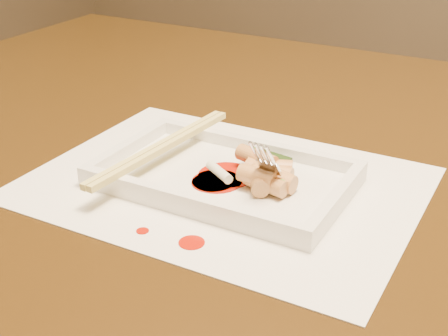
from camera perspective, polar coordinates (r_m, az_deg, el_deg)
The scene contains 26 objects.
table at distance 0.80m, azimuth 7.13°, elevation -4.78°, with size 1.40×0.90×0.75m.
placemat at distance 0.66m, azimuth 0.00°, elevation -1.46°, with size 0.40×0.30×0.00m, color white.
sauce_splatter_a at distance 0.56m, azimuth -2.98°, elevation -6.82°, with size 0.02×0.02×0.00m, color #B21505.
sauce_splatter_b at distance 0.58m, azimuth -7.46°, elevation -5.72°, with size 0.01×0.01×0.00m, color #B21505.
plate_base at distance 0.66m, azimuth 0.00°, elevation -1.09°, with size 0.26×0.16×0.01m, color white.
plate_rim_far at distance 0.71m, azimuth 2.86°, elevation 2.09°, with size 0.26×0.01×0.01m, color white.
plate_rim_near at distance 0.60m, azimuth -3.42°, elevation -3.01°, with size 0.26×0.01×0.01m, color white.
plate_rim_left at distance 0.72m, azimuth -8.74°, elevation 1.89°, with size 0.01×0.14×0.01m, color white.
plate_rim_right at distance 0.61m, azimuth 10.26°, elevation -2.72°, with size 0.01×0.14×0.01m, color white.
veg_piece at distance 0.67m, azimuth 4.26°, elevation 0.50°, with size 0.04×0.03×0.01m, color black.
scallion_white at distance 0.64m, azimuth -0.45°, elevation -0.36°, with size 0.01×0.01×0.04m, color #EAEACC.
scallion_green at distance 0.65m, azimuth 4.09°, elevation 0.13°, with size 0.01×0.01×0.09m, color #2A9818.
chopstick_a at distance 0.69m, azimuth -6.00°, elevation 2.01°, with size 0.01×0.23×0.01m, color #D8C96C.
chopstick_b at distance 0.68m, azimuth -5.44°, elevation 1.88°, with size 0.01×0.23×0.01m, color #D8C96C.
fork at distance 0.61m, azimuth 6.57°, elevation 4.62°, with size 0.09×0.10×0.14m, color silver, non-canonical shape.
sauce_blob_0 at distance 0.65m, azimuth -0.65°, elevation -1.23°, with size 0.05×0.05×0.00m, color #B21505.
sauce_blob_1 at distance 0.66m, azimuth 0.23°, elevation -0.64°, with size 0.06×0.06×0.00m, color #B21505.
sauce_blob_2 at distance 0.64m, azimuth -1.07°, elevation -1.35°, with size 0.04×0.04×0.00m, color #B21505.
rice_cake_0 at distance 0.63m, azimuth 3.18°, elevation -0.98°, with size 0.02×0.02×0.05m, color tan.
rice_cake_1 at distance 0.63m, azimuth 4.99°, elevation -0.87°, with size 0.02×0.02×0.04m, color tan.
rice_cake_2 at distance 0.62m, azimuth 3.03°, elevation -0.77°, with size 0.02×0.02×0.04m, color tan.
rice_cake_3 at distance 0.62m, azimuth 3.82°, elevation -1.40°, with size 0.02×0.02×0.05m, color tan.
rice_cake_4 at distance 0.65m, azimuth 4.11°, elevation -0.34°, with size 0.02×0.02×0.05m, color tan.
rice_cake_5 at distance 0.66m, azimuth 3.01°, elevation 0.93°, with size 0.02×0.02×0.05m, color tan.
rice_cake_6 at distance 0.66m, azimuth 4.22°, elevation 0.09°, with size 0.02×0.02×0.05m, color tan.
rice_cake_7 at distance 0.63m, azimuth 4.53°, elevation -1.04°, with size 0.02×0.02×0.05m, color tan.
Camera 1 is at (0.24, -0.64, 1.06)m, focal length 50.00 mm.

